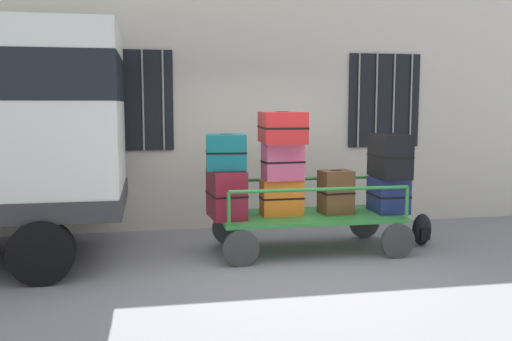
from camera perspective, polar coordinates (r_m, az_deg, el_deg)
name	(u,v)px	position (r m, az deg, el deg)	size (l,w,h in m)	color
ground_plane	(283,265)	(7.00, 2.77, -9.44)	(40.00, 40.00, 0.00)	gray
building_wall	(249,69)	(9.06, -0.69, 10.17)	(12.00, 0.38, 5.00)	beige
luggage_cart	(309,221)	(7.58, 5.33, -5.07)	(2.45, 1.19, 0.49)	#2D8438
cart_railing	(309,188)	(7.50, 5.37, -1.74)	(2.33, 1.06, 0.43)	#2D8438
suitcase_left_bottom	(226,194)	(7.28, -2.99, -2.37)	(0.48, 0.68, 0.62)	maroon
suitcase_left_middle	(226,152)	(7.24, -3.05, 1.88)	(0.55, 0.53, 0.46)	#0F5960
suitcase_midleft_bottom	(282,197)	(7.45, 2.59, -2.72)	(0.55, 0.32, 0.47)	orange
suitcase_midleft_middle	(283,162)	(7.34, 2.69, 0.90)	(0.54, 0.35, 0.48)	#CC4C72
suitcase_midleft_top	(282,127)	(7.36, 2.63, 4.36)	(0.60, 0.86, 0.40)	#B21E1E
suitcase_center_bottom	(336,192)	(7.63, 8.01, -2.15)	(0.44, 0.39, 0.58)	brown
suitcase_midright_bottom	(388,195)	(7.88, 13.15, -2.38)	(0.44, 0.55, 0.47)	navy
suitcase_midright_middle	(390,156)	(7.80, 13.29, 1.46)	(0.44, 0.73, 0.59)	black
backpack	(422,230)	(8.20, 16.33, -5.73)	(0.27, 0.22, 0.44)	black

